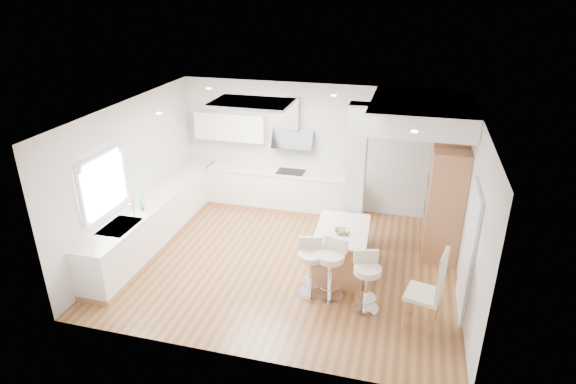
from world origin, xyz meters
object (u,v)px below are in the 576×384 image
(bar_stool_c, at_px, (367,279))
(dining_chair, at_px, (432,287))
(bar_stool_b, at_px, (331,266))
(peninsula, at_px, (341,249))
(bar_stool_a, at_px, (311,264))

(bar_stool_c, height_order, dining_chair, dining_chair)
(bar_stool_b, bearing_deg, peninsula, 104.60)
(dining_chair, bearing_deg, bar_stool_c, -177.20)
(peninsula, bearing_deg, dining_chair, -40.33)
(bar_stool_a, xyz_separation_m, bar_stool_b, (0.33, -0.00, 0.02))
(peninsula, xyz_separation_m, bar_stool_a, (-0.37, -0.82, 0.13))
(peninsula, bearing_deg, bar_stool_a, -117.02)
(bar_stool_a, bearing_deg, bar_stool_b, -12.88)
(bar_stool_c, relative_size, dining_chair, 0.77)
(bar_stool_c, bearing_deg, bar_stool_b, 145.27)
(peninsula, bearing_deg, bar_stool_b, -95.19)
(bar_stool_c, distance_m, dining_chair, 0.98)
(bar_stool_a, bearing_deg, bar_stool_c, -24.13)
(dining_chair, bearing_deg, peninsula, 154.65)
(peninsula, distance_m, bar_stool_c, 1.15)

